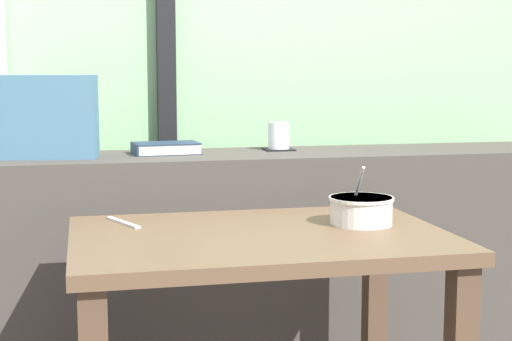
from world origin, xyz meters
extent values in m
cube|color=black|center=(-0.08, 1.03, 1.30)|extent=(0.07, 0.05, 2.60)
cube|color=#423D38|center=(0.00, 0.55, 0.41)|extent=(2.80, 0.39, 0.82)
cube|color=brown|center=(0.44, 0.16, 0.33)|extent=(0.06, 0.06, 0.65)
cube|color=brown|center=(0.02, -0.12, 0.67)|extent=(0.93, 0.64, 0.03)
cube|color=black|center=(0.26, 0.62, 0.82)|extent=(0.10, 0.10, 0.00)
cylinder|color=white|center=(0.26, 0.62, 0.87)|extent=(0.07, 0.07, 0.09)
cylinder|color=#BC3D51|center=(0.26, 0.62, 0.86)|extent=(0.07, 0.07, 0.07)
cube|color=#1E2D47|center=(-0.13, 0.59, 0.82)|extent=(0.22, 0.16, 0.00)
cube|color=silver|center=(-0.13, 0.59, 0.84)|extent=(0.21, 0.15, 0.03)
cube|color=#1E2D47|center=(-0.13, 0.59, 0.85)|extent=(0.22, 0.16, 0.00)
cube|color=#1E2D47|center=(-0.24, 0.58, 0.84)|extent=(0.02, 0.14, 0.04)
cube|color=#426B84|center=(-0.52, 0.55, 0.95)|extent=(0.33, 0.18, 0.26)
cylinder|color=silver|center=(0.31, -0.07, 0.73)|extent=(0.16, 0.16, 0.07)
cylinder|color=silver|center=(0.31, -0.07, 0.76)|extent=(0.17, 0.17, 0.01)
cylinder|color=brown|center=(0.31, -0.07, 0.71)|extent=(0.14, 0.14, 0.04)
cylinder|color=silver|center=(0.30, -0.05, 0.77)|extent=(0.01, 0.10, 0.14)
ellipsoid|color=silver|center=(0.30, -0.03, 0.73)|extent=(0.03, 0.05, 0.01)
cube|color=silver|center=(-0.31, 0.08, 0.69)|extent=(0.08, 0.16, 0.01)
camera|label=1|loc=(-0.41, -1.98, 1.09)|focal=54.64mm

